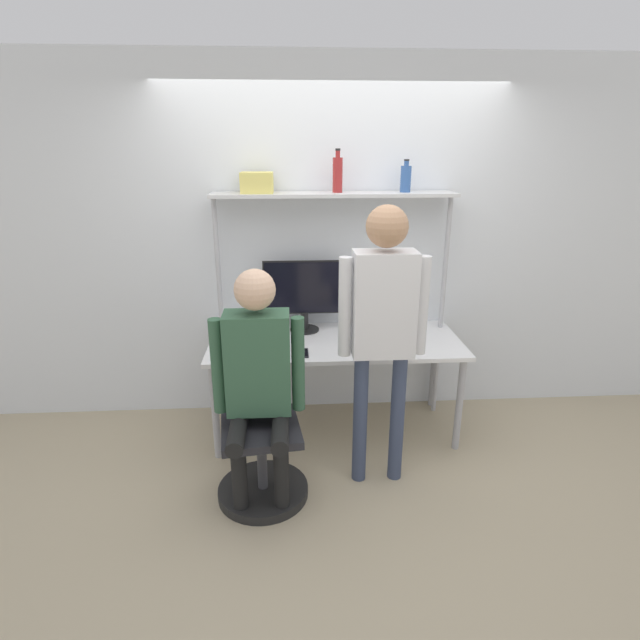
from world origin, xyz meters
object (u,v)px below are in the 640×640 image
(monitor, at_px, (304,292))
(bottle_blue, at_px, (406,178))
(person_seated, at_px, (258,371))
(person_standing, at_px, (383,314))
(storage_box, at_px, (257,183))
(office_chair, at_px, (261,451))
(laptop, at_px, (265,344))
(cell_phone, at_px, (303,353))
(bottle_red, at_px, (338,174))

(monitor, distance_m, bottle_blue, 1.09)
(person_seated, distance_m, bottle_blue, 1.74)
(monitor, xyz_separation_m, person_standing, (0.44, -0.85, 0.10))
(person_seated, height_order, storage_box, storage_box)
(office_chair, relative_size, person_standing, 0.54)
(storage_box, bearing_deg, office_chair, -89.06)
(laptop, relative_size, cell_phone, 1.91)
(bottle_blue, bearing_deg, bottle_red, -180.00)
(monitor, distance_m, person_standing, 0.96)
(person_seated, bearing_deg, storage_box, 91.19)
(monitor, relative_size, person_seated, 0.42)
(laptop, bearing_deg, storage_box, 94.46)
(cell_phone, distance_m, office_chair, 0.71)
(cell_phone, relative_size, bottle_blue, 0.67)
(bottle_blue, bearing_deg, storage_box, -180.00)
(monitor, relative_size, storage_box, 2.73)
(office_chair, bearing_deg, storage_box, 90.94)
(bottle_red, bearing_deg, person_seated, -118.65)
(office_chair, bearing_deg, laptop, 88.12)
(person_seated, bearing_deg, monitor, 73.14)
(office_chair, height_order, bottle_blue, bottle_blue)
(cell_phone, height_order, bottle_blue, bottle_blue)
(monitor, height_order, person_standing, person_standing)
(monitor, bearing_deg, office_chair, -107.93)
(bottle_blue, bearing_deg, laptop, -157.49)
(bottle_red, bearing_deg, cell_phone, -119.69)
(laptop, distance_m, person_standing, 0.91)
(laptop, height_order, storage_box, storage_box)
(person_standing, xyz_separation_m, bottle_blue, (0.29, 0.85, 0.72))
(laptop, bearing_deg, bottle_blue, 22.51)
(person_seated, relative_size, person_standing, 0.82)
(monitor, relative_size, bottle_blue, 2.72)
(bottle_blue, xyz_separation_m, storage_box, (-1.04, -0.00, -0.03))
(laptop, bearing_deg, office_chair, -91.88)
(person_seated, relative_size, bottle_red, 4.89)
(laptop, bearing_deg, cell_phone, -10.66)
(monitor, bearing_deg, cell_phone, -93.09)
(person_standing, bearing_deg, laptop, 149.25)
(office_chair, bearing_deg, cell_phone, 59.57)
(cell_phone, relative_size, person_standing, 0.08)
(office_chair, relative_size, storage_box, 4.24)
(cell_phone, bearing_deg, storage_box, 122.13)
(monitor, height_order, storage_box, storage_box)
(office_chair, bearing_deg, bottle_blue, 42.51)
(laptop, bearing_deg, bottle_red, 38.42)
(person_standing, height_order, bottle_blue, bottle_blue)
(laptop, xyz_separation_m, bottle_blue, (1.01, 0.42, 1.07))
(bottle_red, bearing_deg, person_standing, -76.97)
(person_seated, relative_size, storage_box, 6.46)
(cell_phone, xyz_separation_m, person_standing, (0.46, -0.38, 0.40))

